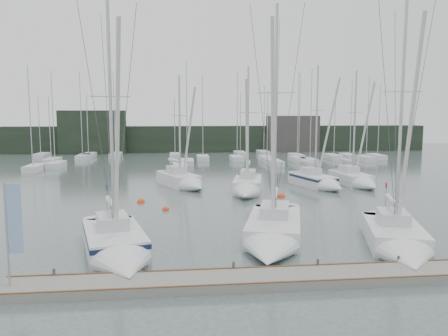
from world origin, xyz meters
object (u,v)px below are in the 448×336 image
object	(u,v)px
sailboat_mid_e	(358,181)
sailboat_near_center	(272,237)
sailboat_near_right	(400,244)
buoy_b	(281,197)
buoy_a	(166,210)
sailboat_mid_b	(185,182)
sailboat_mid_d	(320,182)
buoy_c	(141,202)
dock_banner	(12,224)
sailboat_mid_c	(247,188)
sailboat_near_left	(118,249)

from	to	relation	value
sailboat_mid_e	sailboat_near_center	bearing A→B (deg)	-129.13
sailboat_near_right	buoy_b	world-z (taller)	sailboat_near_right
sailboat_mid_e	buoy_a	size ratio (longest dim) A/B	22.47
sailboat_mid_b	sailboat_mid_e	bearing A→B (deg)	-27.26
sailboat_near_right	sailboat_mid_d	world-z (taller)	sailboat_near_right
buoy_c	dock_banner	distance (m)	19.18
sailboat_mid_e	buoy_a	world-z (taller)	sailboat_mid_e
buoy_c	dock_banner	size ratio (longest dim) A/B	0.15
sailboat_mid_c	buoy_a	size ratio (longest dim) A/B	22.31
buoy_a	sailboat_mid_e	bearing A→B (deg)	24.76
dock_banner	sailboat_mid_e	bearing A→B (deg)	37.97
sailboat_near_left	sailboat_near_center	world-z (taller)	sailboat_near_center
sailboat_near_left	sailboat_mid_e	bearing A→B (deg)	28.97
sailboat_mid_b	buoy_b	world-z (taller)	sailboat_mid_b
sailboat_near_right	buoy_b	xyz separation A→B (m)	(-2.50, 16.41, -0.55)
sailboat_near_left	sailboat_near_right	size ratio (longest dim) A/B	0.96
sailboat_mid_b	buoy_a	bearing A→B (deg)	-123.35
sailboat_mid_b	sailboat_mid_d	xyz separation A→B (m)	(13.56, -1.69, 0.01)
buoy_b	dock_banner	size ratio (longest dim) A/B	0.16
sailboat_near_center	sailboat_mid_d	xyz separation A→B (m)	(9.03, 18.44, 0.06)
sailboat_mid_d	sailboat_mid_b	bearing A→B (deg)	157.55
buoy_b	buoy_c	world-z (taller)	buoy_b
sailboat_mid_c	buoy_a	world-z (taller)	sailboat_mid_c
sailboat_mid_d	sailboat_mid_e	distance (m)	4.19
sailboat_near_center	buoy_c	world-z (taller)	sailboat_near_center
sailboat_mid_b	sailboat_mid_c	xyz separation A→B (m)	(5.67, -4.20, 0.02)
buoy_b	buoy_c	bearing A→B (deg)	-174.91
sailboat_near_left	sailboat_near_right	bearing A→B (deg)	-16.82
sailboat_near_left	buoy_b	world-z (taller)	sailboat_near_left
buoy_b	sailboat_near_right	bearing A→B (deg)	-81.32
sailboat_near_center	buoy_c	bearing A→B (deg)	137.96
sailboat_near_right	buoy_c	world-z (taller)	sailboat_near_right
sailboat_near_left	sailboat_mid_c	xyz separation A→B (m)	(9.52, 17.42, 0.01)
sailboat_near_center	buoy_b	size ratio (longest dim) A/B	21.40
sailboat_mid_d	dock_banner	distance (m)	31.88
sailboat_near_left	sailboat_mid_e	size ratio (longest dim) A/B	1.12
sailboat_near_center	dock_banner	distance (m)	13.42
sailboat_mid_d	dock_banner	xyz separation A→B (m)	(-21.10, -23.78, 2.39)
sailboat_mid_d	sailboat_mid_e	bearing A→B (deg)	-7.06
buoy_a	sailboat_mid_b	bearing A→B (deg)	80.41
sailboat_near_center	sailboat_mid_c	distance (m)	15.98
sailboat_near_center	buoy_b	world-z (taller)	sailboat_near_center
buoy_c	sailboat_mid_b	bearing A→B (deg)	60.71
sailboat_near_left	buoy_b	xyz separation A→B (m)	(12.39, 15.84, -0.61)
sailboat_near_left	sailboat_mid_d	bearing A→B (deg)	34.23
sailboat_near_left	buoy_a	world-z (taller)	sailboat_near_left
sailboat_mid_c	buoy_b	distance (m)	3.34
buoy_a	buoy_b	world-z (taller)	buoy_b
sailboat_near_center	sailboat_mid_d	world-z (taller)	sailboat_near_center
buoy_a	sailboat_near_center	bearing A→B (deg)	-58.30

